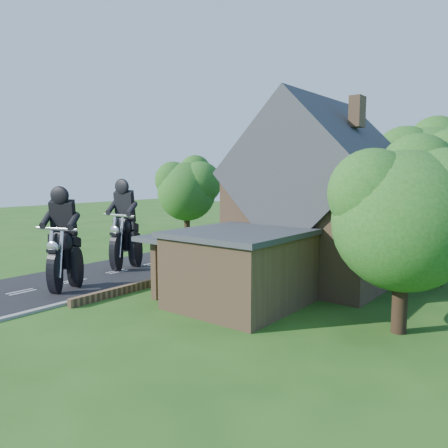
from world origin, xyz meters
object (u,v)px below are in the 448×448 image
Objects in this scene: garden_wall at (222,264)px; annex at (239,266)px; house at (320,203)px; motorcycle_lead at (66,275)px; motorcycle_follow at (126,256)px.

annex reaches higher than garden_wall.
annex is (-0.62, -6.80, -2.58)m from house.
garden_wall is at bearing 133.84° from annex.
motorcycle_follow is (-1.64, 5.23, 0.05)m from motorcycle_lead.
garden_wall is at bearing -123.34° from motorcycle_lead.
motorcycle_follow is (-4.43, -4.18, 0.65)m from garden_wall.
annex is at bearing -46.16° from garden_wall.
annex is 9.16m from motorcycle_lead.
annex is 10.17m from motorcycle_follow.
garden_wall is 7.52m from house.
motorcycle_lead is (-8.36, -3.62, -0.96)m from annex.
motorcycle_follow is at bearing -136.61° from garden_wall.
annex reaches higher than motorcycle_follow.
house is at bearing 9.17° from garden_wall.
house reaches higher than motorcycle_follow.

